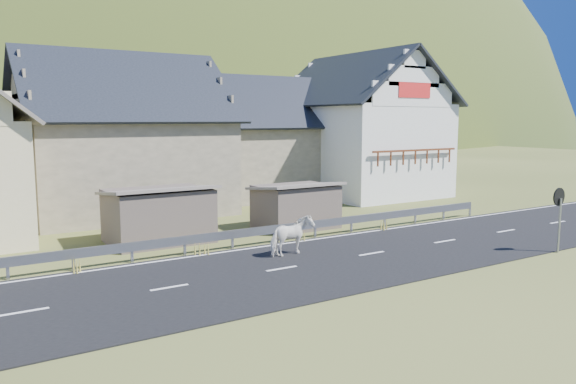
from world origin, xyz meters
TOP-DOWN VIEW (x-y plane):
  - ground at (0.00, 0.00)m, footprint 160.00×160.00m
  - road at (0.00, 0.00)m, footprint 60.00×7.00m
  - lane_markings at (0.00, 0.00)m, footprint 60.00×6.60m
  - guardrail at (-0.00, 3.68)m, footprint 28.10×0.09m
  - shed_left at (-2.00, 6.50)m, footprint 4.30×3.30m
  - shed_right at (4.50, 6.00)m, footprint 3.80×2.90m
  - house_stone_a at (-1.00, 15.00)m, footprint 10.80×9.80m
  - house_stone_b at (9.00, 17.00)m, footprint 9.80×8.80m
  - house_white at (15.00, 14.00)m, footprint 8.80×10.80m
  - horse at (1.33, 1.43)m, footprint 1.06×1.84m
  - traffic_mirror at (10.25, -3.53)m, footprint 0.69×0.19m

SIDE VIEW (x-z plane):
  - ground at x=0.00m, z-range 0.00..0.00m
  - road at x=0.00m, z-range 0.00..0.04m
  - lane_markings at x=0.00m, z-range 0.04..0.05m
  - guardrail at x=0.00m, z-range 0.19..0.94m
  - horse at x=1.33m, z-range 0.04..1.50m
  - shed_right at x=4.50m, z-range -0.10..2.10m
  - shed_left at x=-2.00m, z-range -0.10..2.30m
  - traffic_mirror at x=10.25m, z-range 0.58..3.09m
  - house_stone_b at x=9.00m, z-range 0.19..8.29m
  - house_stone_a at x=-1.00m, z-range 0.18..9.08m
  - house_white at x=15.00m, z-range 0.21..9.91m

